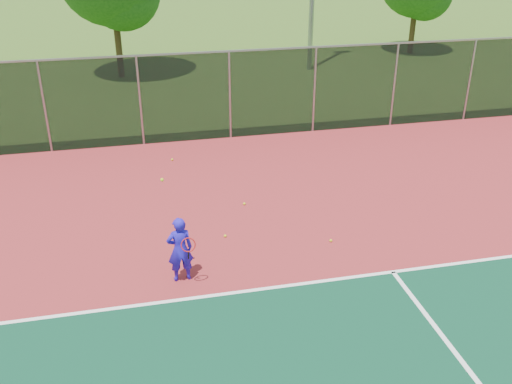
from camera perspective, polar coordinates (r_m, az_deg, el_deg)
The scene contains 7 objects.
court_apron at distance 11.54m, azimuth 6.44°, elevation -11.95°, with size 30.00×20.00×0.02m, color maroon.
fence_back at distance 19.60m, azimuth -2.64°, elevation 9.73°, with size 30.00×0.06×3.03m.
tennis_player at distance 12.09m, azimuth -7.61°, elevation -5.69°, with size 0.59×0.62×2.37m.
practice_ball_1 at distance 13.87m, azimuth -3.10°, elevation -4.41°, with size 0.07×0.07×0.07m, color #C6C817.
practice_ball_2 at distance 15.34m, azimuth -1.18°, elevation -1.18°, with size 0.07×0.07×0.07m, color #C6C817.
practice_ball_3 at distance 18.30m, azimuth -8.38°, elevation 3.23°, with size 0.07×0.07×0.07m, color #C6C817.
practice_ball_4 at distance 13.78m, azimuth 7.49°, elevation -4.83°, with size 0.07×0.07×0.07m, color #C6C817.
Camera 1 is at (-3.18, -6.53, 7.10)m, focal length 40.00 mm.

